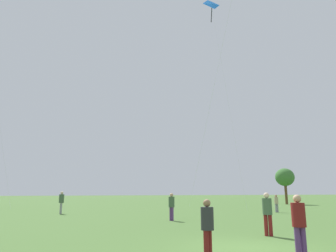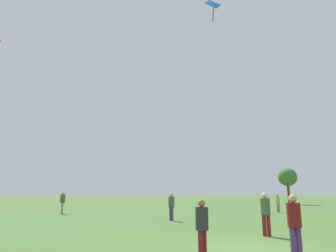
# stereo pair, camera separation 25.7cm
# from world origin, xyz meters

# --- Properties ---
(ground) EXTENTS (280.00, 280.00, 0.00)m
(ground) POSITION_xyz_m (0.00, 0.00, 0.00)
(ground) COLOR #476B30
(person_standing_0) EXTENTS (0.34, 0.34, 1.53)m
(person_standing_0) POSITION_xyz_m (11.87, 14.85, 0.89)
(person_standing_0) COLOR gray
(person_standing_0) RESTS_ON ground
(person_standing_2) EXTENTS (0.39, 0.39, 1.77)m
(person_standing_2) POSITION_xyz_m (2.35, 2.25, 1.02)
(person_standing_2) COLOR maroon
(person_standing_2) RESTS_ON ground
(person_standing_3) EXTENTS (0.40, 0.40, 1.82)m
(person_standing_3) POSITION_xyz_m (-6.40, 18.44, 1.05)
(person_standing_3) COLOR gray
(person_standing_3) RESTS_ON ground
(person_standing_4) EXTENTS (0.38, 0.38, 1.72)m
(person_standing_4) POSITION_xyz_m (0.62, -1.80, 1.00)
(person_standing_4) COLOR #593372
(person_standing_4) RESTS_ON ground
(person_standing_5) EXTENTS (0.38, 0.38, 1.71)m
(person_standing_5) POSITION_xyz_m (0.55, 9.98, 0.99)
(person_standing_5) COLOR #593372
(person_standing_5) RESTS_ON ground
(person_standing_6) EXTENTS (0.36, 0.36, 1.60)m
(person_standing_6) POSITION_xyz_m (-1.96, -1.26, 0.92)
(person_standing_6) COLOR maroon
(person_standing_6) RESTS_ON ground
(kite_flying_0) EXTENTS (2.00, 9.05, 28.38)m
(kite_flying_0) POSITION_xyz_m (11.26, 25.44, 26.98)
(kite_flying_0) COLOR silver
(kite_flying_0) RESTS_ON ground
(park_tree_0) EXTENTS (2.71, 2.71, 5.15)m
(park_tree_0) POSITION_xyz_m (24.07, 29.41, 3.81)
(park_tree_0) COLOR brown
(park_tree_0) RESTS_ON ground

